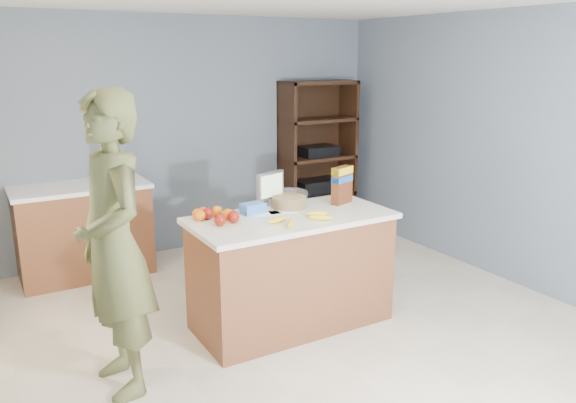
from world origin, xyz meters
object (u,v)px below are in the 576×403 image
tv (270,187)px  cereal_box (342,182)px  person (114,246)px  shelving_unit (315,160)px  counter_peninsula (291,275)px

tv → cereal_box: (0.55, -0.22, 0.02)m
tv → person: bearing=-159.2°
shelving_unit → tv: (-1.55, -1.72, 0.19)m
shelving_unit → cereal_box: size_ratio=5.86×
shelving_unit → person: 3.69m
person → tv: 1.48m
counter_peninsula → shelving_unit: 2.61m
person → cereal_box: size_ratio=6.23×
counter_peninsula → cereal_box: (0.55, 0.11, 0.66)m
counter_peninsula → person: (-1.38, -0.20, 0.54)m
cereal_box → shelving_unit: bearing=62.7°
counter_peninsula → cereal_box: bearing=11.1°
counter_peninsula → shelving_unit: (1.55, 2.05, 0.45)m
shelving_unit → tv: size_ratio=6.38×
counter_peninsula → person: 1.50m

